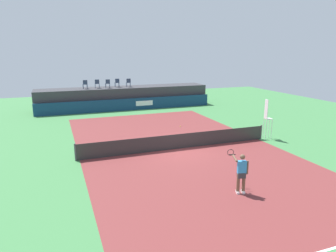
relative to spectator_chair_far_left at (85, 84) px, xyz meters
The scene contains 15 objects.
ground_plane 13.01m from the spectator_chair_far_left, 71.60° to the right, with size 48.00×48.00×0.00m, color #3D7A42.
court_inner 15.83m from the spectator_chair_far_left, 75.08° to the right, with size 12.00×22.00×0.00m, color maroon.
sponsor_wall 4.80m from the spectator_chair_far_left, 21.35° to the right, with size 18.00×0.22×1.20m.
spectator_platform 4.33m from the spectator_chair_far_left, ahead, with size 18.00×2.80×2.20m, color #38383D.
spectator_chair_far_left is the anchor object (origin of this frame).
spectator_chair_left 1.24m from the spectator_chair_far_left, ahead, with size 0.47×0.47×0.89m.
spectator_chair_center 2.27m from the spectator_chair_far_left, ahead, with size 0.45×0.45×0.89m.
spectator_chair_right 3.36m from the spectator_chair_far_left, ahead, with size 0.44×0.44×0.89m.
spectator_chair_far_right 4.49m from the spectator_chair_far_left, ahead, with size 0.48×0.48×0.89m.
umpire_chair 18.46m from the spectator_chair_far_left, 54.77° to the right, with size 0.52×0.52×2.76m.
tennis_net 15.76m from the spectator_chair_far_left, 75.08° to the right, with size 12.40×0.02×0.95m, color #2D2D2D.
net_post_near 15.39m from the spectator_chair_far_left, 98.24° to the right, with size 0.10×0.10×1.00m, color #4C4C51.
net_post_far 18.34m from the spectator_chair_far_left, 55.87° to the right, with size 0.10×0.10×1.00m, color #4C4C51.
tennis_player 22.16m from the spectator_chair_far_left, 79.03° to the right, with size 0.56×1.24×1.77m.
tennis_ball 12.05m from the spectator_chair_far_left, 57.51° to the right, with size 0.07×0.07×0.07m, color #D8EA33.
Camera 1 is at (-7.03, -17.02, 6.04)m, focal length 32.89 mm.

